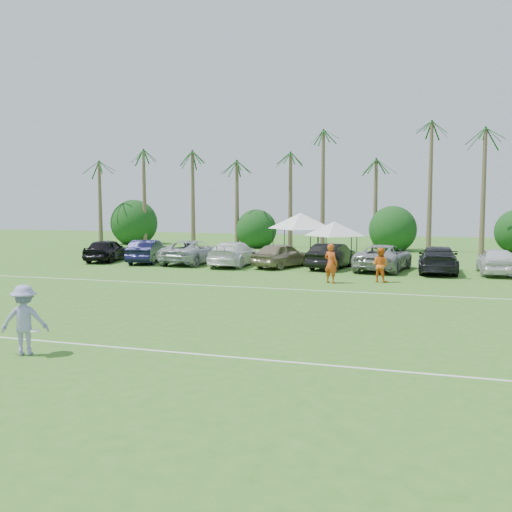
% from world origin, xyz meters
% --- Properties ---
extents(ground, '(120.00, 120.00, 0.00)m').
position_xyz_m(ground, '(0.00, 0.00, 0.00)').
color(ground, '#386E21').
rests_on(ground, ground).
extents(field_lines, '(80.00, 12.10, 0.01)m').
position_xyz_m(field_lines, '(0.00, 8.00, 0.01)').
color(field_lines, white).
rests_on(field_lines, ground).
extents(palm_tree_0, '(2.40, 2.40, 8.90)m').
position_xyz_m(palm_tree_0, '(-22.00, 38.00, 7.48)').
color(palm_tree_0, brown).
rests_on(palm_tree_0, ground).
extents(palm_tree_1, '(2.40, 2.40, 9.90)m').
position_xyz_m(palm_tree_1, '(-17.00, 38.00, 8.35)').
color(palm_tree_1, brown).
rests_on(palm_tree_1, ground).
extents(palm_tree_2, '(2.40, 2.40, 10.90)m').
position_xyz_m(palm_tree_2, '(-12.00, 38.00, 9.21)').
color(palm_tree_2, brown).
rests_on(palm_tree_2, ground).
extents(palm_tree_3, '(2.40, 2.40, 11.90)m').
position_xyz_m(palm_tree_3, '(-8.00, 38.00, 10.06)').
color(palm_tree_3, brown).
rests_on(palm_tree_3, ground).
extents(palm_tree_4, '(2.40, 2.40, 8.90)m').
position_xyz_m(palm_tree_4, '(-4.00, 38.00, 7.48)').
color(palm_tree_4, brown).
rests_on(palm_tree_4, ground).
extents(palm_tree_5, '(2.40, 2.40, 9.90)m').
position_xyz_m(palm_tree_5, '(0.00, 38.00, 8.35)').
color(palm_tree_5, brown).
rests_on(palm_tree_5, ground).
extents(palm_tree_6, '(2.40, 2.40, 10.90)m').
position_xyz_m(palm_tree_6, '(4.00, 38.00, 9.21)').
color(palm_tree_6, brown).
rests_on(palm_tree_6, ground).
extents(palm_tree_7, '(2.40, 2.40, 11.90)m').
position_xyz_m(palm_tree_7, '(8.00, 38.00, 10.06)').
color(palm_tree_7, brown).
rests_on(palm_tree_7, ground).
extents(palm_tree_8, '(2.40, 2.40, 8.90)m').
position_xyz_m(palm_tree_8, '(13.00, 38.00, 7.48)').
color(palm_tree_8, brown).
rests_on(palm_tree_8, ground).
extents(bush_tree_0, '(4.00, 4.00, 4.00)m').
position_xyz_m(bush_tree_0, '(-19.00, 39.00, 1.80)').
color(bush_tree_0, brown).
rests_on(bush_tree_0, ground).
extents(bush_tree_1, '(4.00, 4.00, 4.00)m').
position_xyz_m(bush_tree_1, '(-6.00, 39.00, 1.80)').
color(bush_tree_1, brown).
rests_on(bush_tree_1, ground).
extents(bush_tree_2, '(4.00, 4.00, 4.00)m').
position_xyz_m(bush_tree_2, '(6.00, 39.00, 1.80)').
color(bush_tree_2, brown).
rests_on(bush_tree_2, ground).
extents(sideline_player_a, '(0.86, 0.74, 2.01)m').
position_xyz_m(sideline_player_a, '(4.41, 16.68, 1.00)').
color(sideline_player_a, '#CF4817').
rests_on(sideline_player_a, ground).
extents(sideline_player_b, '(1.04, 0.92, 1.77)m').
position_xyz_m(sideline_player_b, '(6.77, 17.76, 0.89)').
color(sideline_player_b, orange).
rests_on(sideline_player_b, ground).
extents(canopy_tent_left, '(4.82, 4.82, 3.90)m').
position_xyz_m(canopy_tent_left, '(0.28, 27.73, 3.34)').
color(canopy_tent_left, black).
rests_on(canopy_tent_left, ground).
extents(canopy_tent_right, '(4.09, 4.09, 3.32)m').
position_xyz_m(canopy_tent_right, '(3.07, 25.53, 2.84)').
color(canopy_tent_right, black).
rests_on(canopy_tent_right, ground).
extents(frisbee_player, '(1.41, 1.17, 1.89)m').
position_xyz_m(frisbee_player, '(-1.02, 0.61, 0.94)').
color(frisbee_player, '#9892CF').
rests_on(frisbee_player, ground).
extents(parked_car_0, '(2.45, 4.81, 1.57)m').
position_xyz_m(parked_car_0, '(-12.33, 22.73, 0.78)').
color(parked_car_0, black).
rests_on(parked_car_0, ground).
extents(parked_car_1, '(2.61, 5.00, 1.57)m').
position_xyz_m(parked_car_1, '(-9.19, 22.72, 0.78)').
color(parked_car_1, black).
rests_on(parked_car_1, ground).
extents(parked_car_2, '(2.84, 5.75, 1.57)m').
position_xyz_m(parked_car_2, '(-6.05, 23.13, 0.78)').
color(parked_car_2, '#A3A9AF').
rests_on(parked_car_2, ground).
extents(parked_car_3, '(2.28, 5.44, 1.57)m').
position_xyz_m(parked_car_3, '(-2.92, 22.70, 0.78)').
color(parked_car_3, white).
rests_on(parked_car_3, ground).
extents(parked_car_4, '(3.38, 4.96, 1.57)m').
position_xyz_m(parked_car_4, '(0.22, 22.79, 0.78)').
color(parked_car_4, gray).
rests_on(parked_car_4, ground).
extents(parked_car_5, '(2.47, 4.98, 1.57)m').
position_xyz_m(parked_car_5, '(3.36, 23.11, 0.78)').
color(parked_car_5, black).
rests_on(parked_car_5, ground).
extents(parked_car_6, '(3.40, 5.97, 1.57)m').
position_xyz_m(parked_car_6, '(6.49, 23.01, 0.78)').
color(parked_car_6, '#939395').
rests_on(parked_car_6, ground).
extents(parked_car_7, '(2.27, 5.44, 1.57)m').
position_xyz_m(parked_car_7, '(9.63, 22.74, 0.78)').
color(parked_car_7, black).
rests_on(parked_car_7, ground).
extents(parked_car_8, '(1.93, 4.64, 1.57)m').
position_xyz_m(parked_car_8, '(12.77, 22.91, 0.78)').
color(parked_car_8, white).
rests_on(parked_car_8, ground).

